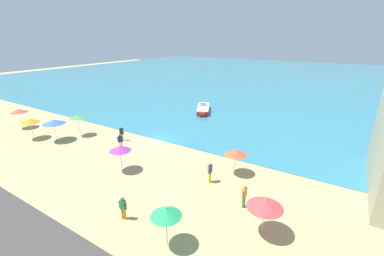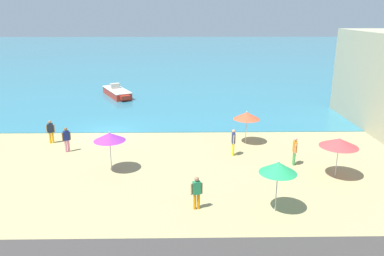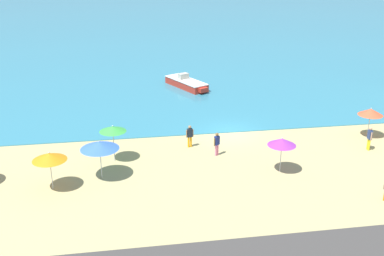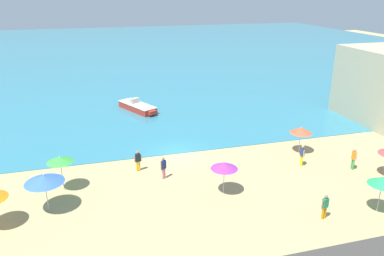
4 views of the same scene
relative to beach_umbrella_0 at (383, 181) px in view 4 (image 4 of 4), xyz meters
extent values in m
plane|color=tan|center=(-10.03, 11.81, -2.19)|extent=(160.00, 160.00, 0.00)
cube|color=teal|center=(-10.03, 66.81, -2.16)|extent=(150.00, 110.00, 0.05)
cylinder|color=#B2B2B7|center=(0.00, 0.00, -1.20)|extent=(0.05, 0.05, 1.98)
cone|color=#25A15A|center=(0.00, 0.00, 0.00)|extent=(1.71, 1.71, 0.52)
sphere|color=silver|center=(0.00, 0.00, 0.29)|extent=(0.08, 0.08, 0.08)
cylinder|color=#B2B2B7|center=(-18.95, 8.11, -1.10)|extent=(0.05, 0.05, 2.18)
cone|color=green|center=(-18.95, 8.11, 0.12)|extent=(1.79, 1.79, 0.35)
sphere|color=silver|center=(-18.95, 8.11, 0.33)|extent=(0.08, 0.08, 0.08)
cylinder|color=#B2B2B7|center=(-8.46, 4.70, -1.23)|extent=(0.05, 0.05, 1.92)
cone|color=purple|center=(-8.46, 4.70, -0.09)|extent=(1.81, 1.81, 0.46)
sphere|color=silver|center=(-8.46, 4.70, 0.17)|extent=(0.08, 0.08, 0.08)
cylinder|color=#B2B2B7|center=(0.06, 9.37, -1.28)|extent=(0.05, 0.05, 1.81)
cone|color=#E05130|center=(0.06, 9.37, -0.18)|extent=(1.84, 1.84, 0.49)
sphere|color=silver|center=(0.06, 9.37, 0.09)|extent=(0.08, 0.08, 0.08)
cylinder|color=#B2B2B7|center=(-19.77, 5.70, -1.17)|extent=(0.05, 0.05, 2.03)
cone|color=blue|center=(-19.77, 5.70, 0.02)|extent=(2.40, 2.40, 0.47)
sphere|color=silver|center=(-19.77, 5.70, 0.29)|extent=(0.08, 0.08, 0.08)
cylinder|color=#409648|center=(2.39, 5.54, -1.77)|extent=(0.14, 0.14, 0.83)
cylinder|color=#409648|center=(2.36, 5.36, -1.77)|extent=(0.14, 0.14, 0.83)
cube|color=orange|center=(2.37, 5.45, -1.02)|extent=(0.27, 0.39, 0.66)
sphere|color=tan|center=(2.37, 5.45, -0.56)|extent=(0.22, 0.22, 0.22)
cylinder|color=tan|center=(2.41, 5.69, -1.07)|extent=(0.09, 0.09, 0.59)
cylinder|color=tan|center=(2.34, 5.21, -1.07)|extent=(0.09, 0.09, 0.59)
cylinder|color=orange|center=(-3.73, 0.24, -1.80)|extent=(0.14, 0.14, 0.78)
cylinder|color=orange|center=(-3.55, 0.28, -1.80)|extent=(0.14, 0.14, 0.78)
cube|color=#23804F|center=(-3.64, 0.26, -1.10)|extent=(0.40, 0.30, 0.62)
sphere|color=#986D52|center=(-3.64, 0.26, -0.66)|extent=(0.22, 0.22, 0.22)
cylinder|color=#986D52|center=(-3.88, 0.21, -1.15)|extent=(0.09, 0.09, 0.56)
cylinder|color=#986D52|center=(-3.41, 0.32, -1.15)|extent=(0.09, 0.09, 0.56)
cylinder|color=orange|center=(-13.66, 9.57, -1.79)|extent=(0.14, 0.14, 0.79)
cylinder|color=orange|center=(-13.48, 9.61, -1.79)|extent=(0.14, 0.14, 0.79)
cube|color=black|center=(-13.57, 9.59, -1.08)|extent=(0.40, 0.30, 0.63)
sphere|color=#966F4C|center=(-13.57, 9.59, -0.64)|extent=(0.22, 0.22, 0.22)
cylinder|color=#966F4C|center=(-13.80, 9.53, -1.13)|extent=(0.09, 0.09, 0.56)
cylinder|color=#966F4C|center=(-13.34, 9.65, -1.13)|extent=(0.09, 0.09, 0.56)
cylinder|color=pink|center=(-12.02, 7.82, -1.79)|extent=(0.14, 0.14, 0.80)
cylinder|color=pink|center=(-11.88, 7.92, -1.79)|extent=(0.14, 0.14, 0.80)
cube|color=navy|center=(-11.95, 7.87, -1.07)|extent=(0.42, 0.39, 0.63)
sphere|color=brown|center=(-11.95, 7.87, -0.62)|extent=(0.22, 0.22, 0.22)
cylinder|color=brown|center=(-12.14, 7.73, -1.12)|extent=(0.09, 0.09, 0.57)
cylinder|color=brown|center=(-11.75, 8.01, -1.12)|extent=(0.09, 0.09, 0.57)
cylinder|color=yellow|center=(-1.10, 7.16, -1.77)|extent=(0.14, 0.14, 0.84)
cylinder|color=yellow|center=(-1.11, 6.98, -1.77)|extent=(0.14, 0.14, 0.84)
cube|color=navy|center=(-1.10, 7.07, -1.02)|extent=(0.24, 0.37, 0.66)
sphere|color=tan|center=(-1.10, 7.07, -0.56)|extent=(0.22, 0.22, 0.22)
cylinder|color=tan|center=(-1.09, 7.31, -1.07)|extent=(0.09, 0.09, 0.60)
cylinder|color=tan|center=(-1.12, 6.83, -1.07)|extent=(0.09, 0.09, 0.60)
cube|color=#B42E1F|center=(-11.60, 24.50, -1.79)|extent=(3.86, 5.47, 0.69)
cube|color=#B42E1F|center=(-10.31, 21.95, -1.73)|extent=(1.02, 0.81, 0.41)
cube|color=silver|center=(-11.60, 24.50, -1.41)|extent=(3.93, 5.51, 0.08)
cube|color=#B2AD9E|center=(-11.84, 24.97, -1.13)|extent=(1.15, 0.98, 0.64)
camera|label=1|loc=(7.17, -8.89, 8.78)|focal=24.00mm
camera|label=2|loc=(-4.11, -15.37, 6.70)|focal=35.00mm
camera|label=3|loc=(-18.45, -21.90, 11.71)|focal=45.00mm
camera|label=4|loc=(-16.51, -16.20, 10.95)|focal=35.00mm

